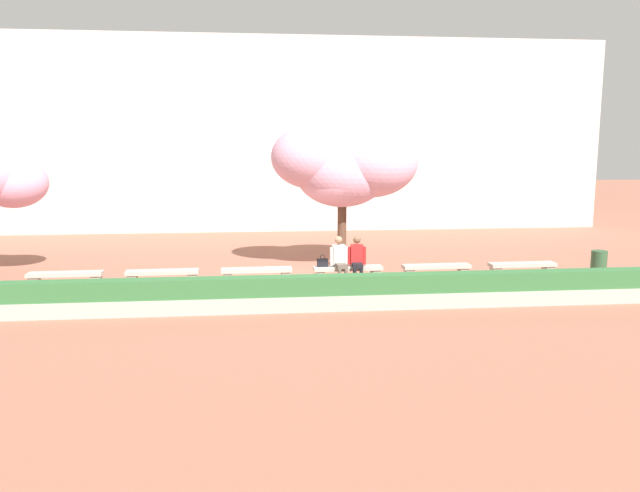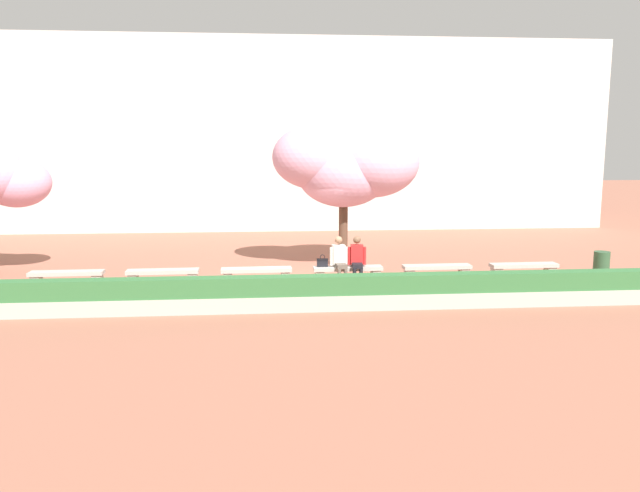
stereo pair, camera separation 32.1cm
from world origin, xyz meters
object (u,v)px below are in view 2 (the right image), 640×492
object	(u,v)px
stone_bench_center	(257,273)
handbag	(322,262)
person_seated_right	(357,258)
cherry_tree_main	(347,164)
trash_bin	(601,265)
stone_bench_near_west	(163,275)
person_seated_left	(339,258)
stone_bench_east_end	(437,270)
stone_bench_far_east	(524,268)
stone_bench_west_end	(67,276)
stone_bench_near_east	(348,272)

from	to	relation	value
stone_bench_center	handbag	size ratio (longest dim) A/B	5.66
person_seated_right	stone_bench_center	bearing A→B (deg)	178.89
cherry_tree_main	trash_bin	world-z (taller)	cherry_tree_main
stone_bench_near_west	person_seated_right	distance (m)	5.28
stone_bench_center	person_seated_left	world-z (taller)	person_seated_left
stone_bench_east_end	stone_bench_far_east	xyz separation A→B (m)	(2.51, 0.00, 0.00)
stone_bench_east_end	cherry_tree_main	size ratio (longest dim) A/B	0.43
person_seated_left	person_seated_right	bearing A→B (deg)	-0.08
stone_bench_far_east	handbag	distance (m)	5.73
stone_bench_west_end	stone_bench_near_east	world-z (taller)	same
stone_bench_near_west	stone_bench_far_east	size ratio (longest dim) A/B	1.00
stone_bench_far_east	handbag	bearing A→B (deg)	179.72
person_seated_right	person_seated_left	bearing A→B (deg)	179.92
stone_bench_far_east	trash_bin	world-z (taller)	trash_bin
trash_bin	cherry_tree_main	bearing A→B (deg)	161.70
stone_bench_west_end	stone_bench_near_west	size ratio (longest dim) A/B	1.00
stone_bench_near_west	person_seated_right	size ratio (longest dim) A/B	1.49
stone_bench_near_east	person_seated_left	bearing A→B (deg)	-167.65
stone_bench_east_end	person_seated_right	distance (m)	2.30
person_seated_left	handbag	size ratio (longest dim) A/B	3.81
stone_bench_east_end	handbag	distance (m)	3.22
stone_bench_near_east	trash_bin	size ratio (longest dim) A/B	2.46
handbag	trash_bin	distance (m)	7.95
stone_bench_near_west	handbag	size ratio (longest dim) A/B	5.66
stone_bench_near_east	handbag	xyz separation A→B (m)	(-0.70, 0.03, 0.27)
stone_bench_west_end	stone_bench_near_east	distance (m)	7.53
stone_bench_center	cherry_tree_main	size ratio (longest dim) A/B	0.43
stone_bench_near_east	stone_bench_far_east	bearing A→B (deg)	0.00
stone_bench_center	person_seated_left	distance (m)	2.30
stone_bench_east_end	trash_bin	xyz separation A→B (m)	(4.74, -0.13, 0.08)
stone_bench_far_east	cherry_tree_main	world-z (taller)	cherry_tree_main
trash_bin	stone_bench_east_end	bearing A→B (deg)	178.46
person_seated_left	cherry_tree_main	xyz separation A→B (m)	(0.50, 2.24, 2.48)
stone_bench_center	person_seated_right	world-z (taller)	person_seated_right
stone_bench_far_east	trash_bin	bearing A→B (deg)	-3.28
person_seated_left	trash_bin	world-z (taller)	person_seated_left
stone_bench_center	handbag	distance (m)	1.83
stone_bench_center	cherry_tree_main	bearing A→B (deg)	38.23
stone_bench_near_west	trash_bin	bearing A→B (deg)	-0.60
cherry_tree_main	trash_bin	bearing A→B (deg)	-18.30
handbag	stone_bench_west_end	bearing A→B (deg)	-179.77
stone_bench_far_east	person_seated_left	bearing A→B (deg)	-179.43
handbag	stone_bench_center	bearing A→B (deg)	-179.13
stone_bench_near_west	handbag	bearing A→B (deg)	0.37
stone_bench_west_end	stone_bench_far_east	bearing A→B (deg)	0.00
handbag	stone_bench_near_east	bearing A→B (deg)	-2.25
stone_bench_far_east	person_seated_right	world-z (taller)	person_seated_right
stone_bench_east_end	stone_bench_near_east	bearing A→B (deg)	180.00
handbag	person_seated_right	bearing A→B (deg)	-4.88
stone_bench_west_end	person_seated_left	distance (m)	7.30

